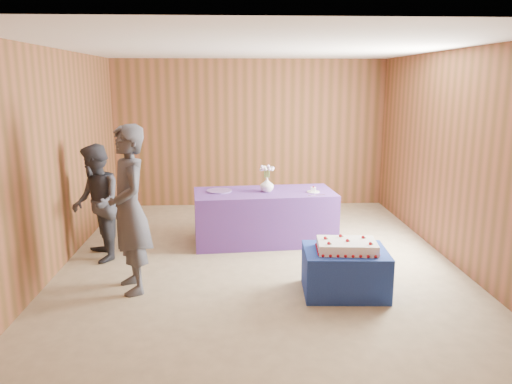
{
  "coord_description": "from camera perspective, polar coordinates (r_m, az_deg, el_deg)",
  "views": [
    {
      "loc": [
        -0.34,
        -6.24,
        2.31
      ],
      "look_at": [
        -0.03,
        0.1,
        0.89
      ],
      "focal_mm": 35.0,
      "sensor_mm": 36.0,
      "label": 1
    }
  ],
  "objects": [
    {
      "name": "room_shell",
      "position": [
        6.27,
        0.31,
        7.99
      ],
      "size": [
        5.04,
        6.04,
        2.72
      ],
      "color": "brown",
      "rests_on": "ground"
    },
    {
      "name": "guest_right",
      "position": [
        6.75,
        -17.78,
        -1.23
      ],
      "size": [
        0.82,
        0.91,
        1.53
      ],
      "primitive_type": "imported",
      "rotation": [
        0.0,
        0.0,
        -1.18
      ],
      "color": "#2E2F37",
      "rests_on": "ground"
    },
    {
      "name": "serving_table",
      "position": [
        7.26,
        0.95,
        -2.84
      ],
      "size": [
        2.07,
        1.06,
        0.75
      ],
      "primitive_type": "cube",
      "rotation": [
        0.0,
        0.0,
        0.08
      ],
      "color": "#472F81",
      "rests_on": "ground"
    },
    {
      "name": "cake_slice",
      "position": [
        7.16,
        6.56,
        0.32
      ],
      "size": [
        0.08,
        0.07,
        0.08
      ],
      "rotation": [
        0.0,
        0.0,
        -0.24
      ],
      "color": "white",
      "rests_on": "plate"
    },
    {
      "name": "knife",
      "position": [
        6.98,
        6.93,
        -0.37
      ],
      "size": [
        0.26,
        0.09,
        0.0
      ],
      "primitive_type": "cube",
      "rotation": [
        0.0,
        0.0,
        0.27
      ],
      "color": "silver",
      "rests_on": "serving_table"
    },
    {
      "name": "guest_left",
      "position": [
        5.62,
        -14.27,
        -1.99
      ],
      "size": [
        0.67,
        0.8,
        1.86
      ],
      "primitive_type": "imported",
      "rotation": [
        0.0,
        0.0,
        -1.18
      ],
      "color": "#3C3D47",
      "rests_on": "ground"
    },
    {
      "name": "vase",
      "position": [
        7.14,
        1.26,
        0.85
      ],
      "size": [
        0.22,
        0.22,
        0.21
      ],
      "primitive_type": "imported",
      "rotation": [
        0.0,
        0.0,
        0.15
      ],
      "color": "white",
      "rests_on": "serving_table"
    },
    {
      "name": "plate",
      "position": [
        7.17,
        6.55,
        0.02
      ],
      "size": [
        0.2,
        0.2,
        0.01
      ],
      "primitive_type": "cylinder",
      "rotation": [
        0.0,
        0.0,
        -0.09
      ],
      "color": "silver",
      "rests_on": "serving_table"
    },
    {
      "name": "ground",
      "position": [
        6.66,
        0.3,
        -7.67
      ],
      "size": [
        6.0,
        6.0,
        0.0
      ],
      "primitive_type": "plane",
      "color": "tan",
      "rests_on": "ground"
    },
    {
      "name": "platter",
      "position": [
        7.18,
        -4.21,
        0.13
      ],
      "size": [
        0.46,
        0.46,
        0.02
      ],
      "primitive_type": "cylinder",
      "rotation": [
        0.0,
        0.0,
        0.31
      ],
      "color": "#6F50A0",
      "rests_on": "serving_table"
    },
    {
      "name": "cake_table",
      "position": [
        5.66,
        10.11,
        -8.93
      ],
      "size": [
        0.94,
        0.75,
        0.5
      ],
      "primitive_type": "cube",
      "rotation": [
        0.0,
        0.0,
        -0.06
      ],
      "color": "#1B3997",
      "rests_on": "ground"
    },
    {
      "name": "sheet_cake",
      "position": [
        5.52,
        10.34,
        -6.09
      ],
      "size": [
        0.7,
        0.51,
        0.15
      ],
      "rotation": [
        0.0,
        0.0,
        -0.09
      ],
      "color": "white",
      "rests_on": "cake_table"
    },
    {
      "name": "flower_spray",
      "position": [
        7.1,
        1.27,
        2.74
      ],
      "size": [
        0.21,
        0.21,
        0.16
      ],
      "color": "#336E2C",
      "rests_on": "vase"
    }
  ]
}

